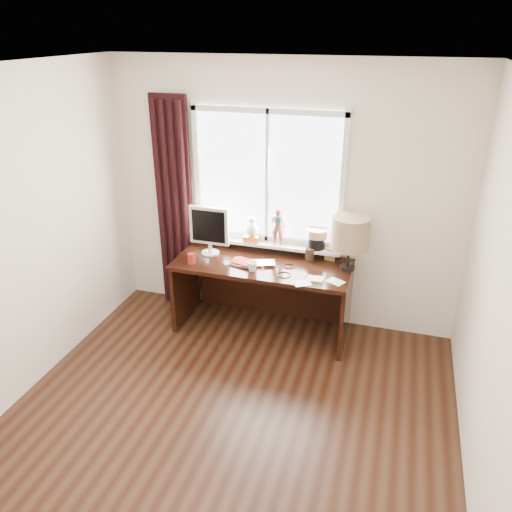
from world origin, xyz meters
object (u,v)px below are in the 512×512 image
(monitor, at_px, (209,228))
(table_lamp, at_px, (350,233))
(red_cup, at_px, (192,258))
(desk, at_px, (265,281))
(mug, at_px, (252,266))
(laptop, at_px, (258,263))

(monitor, xyz_separation_m, table_lamp, (1.36, 0.05, 0.09))
(monitor, bearing_deg, red_cup, -109.16)
(red_cup, relative_size, desk, 0.06)
(red_cup, bearing_deg, mug, 0.94)
(laptop, height_order, mug, mug)
(red_cup, height_order, table_lamp, table_lamp)
(mug, bearing_deg, laptop, 84.94)
(mug, height_order, desk, mug)
(red_cup, xyz_separation_m, monitor, (0.09, 0.26, 0.23))
(desk, height_order, monitor, monitor)
(red_cup, relative_size, table_lamp, 0.19)
(laptop, height_order, monitor, monitor)
(monitor, bearing_deg, laptop, -11.45)
(table_lamp, bearing_deg, desk, -179.50)
(laptop, bearing_deg, red_cup, 176.18)
(laptop, xyz_separation_m, desk, (0.03, 0.15, -0.26))
(red_cup, xyz_separation_m, desk, (0.65, 0.30, -0.29))
(laptop, bearing_deg, desk, 59.67)
(laptop, xyz_separation_m, table_lamp, (0.83, 0.15, 0.35))
(laptop, height_order, table_lamp, table_lamp)
(laptop, distance_m, red_cup, 0.64)
(red_cup, relative_size, monitor, 0.20)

